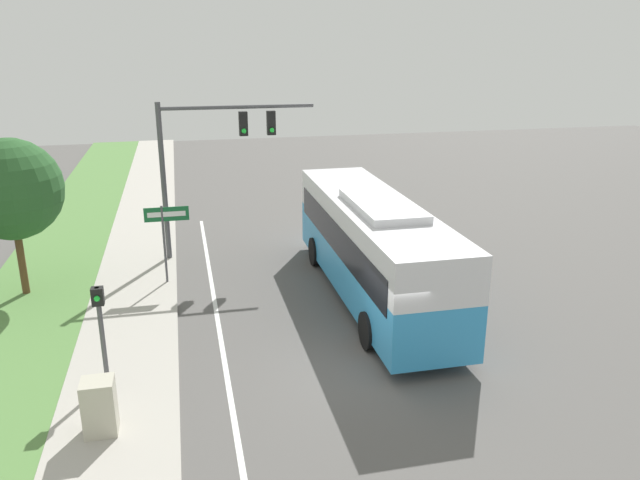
{
  "coord_description": "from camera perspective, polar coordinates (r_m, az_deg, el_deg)",
  "views": [
    {
      "loc": [
        -4.41,
        -14.0,
        8.29
      ],
      "look_at": [
        0.03,
        5.49,
        1.8
      ],
      "focal_mm": 35.0,
      "sensor_mm": 36.0,
      "label": 1
    }
  ],
  "objects": [
    {
      "name": "roadside_tree",
      "position": [
        22.33,
        -26.45,
        4.16
      ],
      "size": [
        3.29,
        3.29,
        5.23
      ],
      "color": "brown",
      "rests_on": "grass_verge"
    },
    {
      "name": "utility_cabinet",
      "position": [
        14.65,
        -19.51,
        -14.16
      ],
      "size": [
        0.69,
        0.63,
        1.25
      ],
      "color": "#B7B29E",
      "rests_on": "sidewalk"
    },
    {
      "name": "bus",
      "position": [
        20.45,
        4.86,
        -0.28
      ],
      "size": [
        2.66,
        11.17,
        3.52
      ],
      "color": "#3393D1",
      "rests_on": "ground_plane"
    },
    {
      "name": "lane_divider_near",
      "position": [
        16.29,
        -8.41,
        -12.81
      ],
      "size": [
        0.14,
        30.0,
        0.01
      ],
      "color": "silver",
      "rests_on": "ground_plane"
    },
    {
      "name": "ground_plane",
      "position": [
        16.86,
        4.12,
        -11.53
      ],
      "size": [
        80.0,
        80.0,
        0.0
      ],
      "primitive_type": "plane",
      "color": "#565451"
    },
    {
      "name": "street_sign",
      "position": [
        22.03,
        -13.93,
        1.06
      ],
      "size": [
        1.5,
        0.08,
        2.87
      ],
      "color": "#4C4C51",
      "rests_on": "ground_plane"
    },
    {
      "name": "signal_gantry",
      "position": [
        24.05,
        -10.02,
        8.28
      ],
      "size": [
        5.87,
        0.41,
        6.09
      ],
      "color": "#4C4C51",
      "rests_on": "ground_plane"
    },
    {
      "name": "pedestrian_signal",
      "position": [
        16.02,
        -19.45,
        -6.86
      ],
      "size": [
        0.28,
        0.34,
        2.66
      ],
      "color": "#4C4C51",
      "rests_on": "ground_plane"
    },
    {
      "name": "sidewalk",
      "position": [
        16.34,
        -17.78,
        -13.22
      ],
      "size": [
        2.8,
        80.0,
        0.12
      ],
      "color": "#ADA89E",
      "rests_on": "ground_plane"
    }
  ]
}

